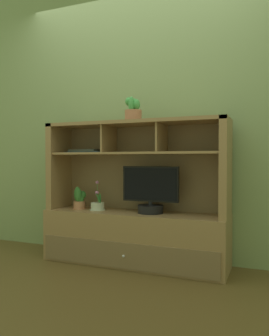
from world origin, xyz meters
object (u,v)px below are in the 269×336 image
at_px(media_console, 135,221).
at_px(magazine_stack_left, 88,151).
at_px(potted_fern, 79,199).
at_px(tv_monitor, 150,194).
at_px(potted_orchid, 98,206).
at_px(potted_succulent, 133,111).

height_order(media_console, magazine_stack_left, media_console).
xyz_separation_m(potted_fern, magazine_stack_left, (0.05, 0.08, 0.45)).
relative_size(tv_monitor, potted_orchid, 1.88).
height_order(potted_fern, magazine_stack_left, magazine_stack_left).
xyz_separation_m(potted_orchid, magazine_stack_left, (-0.15, 0.09, 0.50)).
height_order(tv_monitor, potted_succulent, potted_succulent).
bearing_deg(media_console, potted_succulent, -92.87).
bearing_deg(media_console, potted_orchid, -172.43).
distance_m(potted_orchid, magazine_stack_left, 0.53).
relative_size(media_console, tv_monitor, 3.25).
distance_m(potted_orchid, potted_succulent, 0.91).
xyz_separation_m(tv_monitor, potted_succulent, (-0.16, -0.01, 0.72)).
bearing_deg(tv_monitor, potted_orchid, -177.70).
bearing_deg(potted_fern, magazine_stack_left, 57.34).
height_order(media_console, potted_succulent, potted_succulent).
bearing_deg(potted_succulent, tv_monitor, 3.51).
xyz_separation_m(potted_orchid, potted_succulent, (0.35, 0.01, 0.84)).
relative_size(media_console, potted_fern, 7.83).
height_order(magazine_stack_left, potted_succulent, potted_succulent).
relative_size(tv_monitor, potted_fern, 2.41).
height_order(potted_orchid, magazine_stack_left, magazine_stack_left).
distance_m(media_console, potted_succulent, 0.96).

